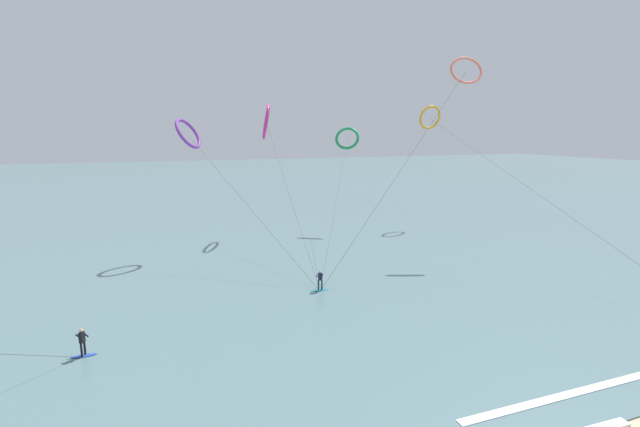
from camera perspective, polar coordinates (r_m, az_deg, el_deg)
sea_water at (r=113.13m, az=-15.41°, el=3.50°), size 400.00×200.00×0.08m
surfer_teal at (r=36.68m, az=0.01°, el=-8.74°), size 1.40×0.63×1.70m
surfer_cobalt at (r=29.95m, az=-28.15°, el=-14.56°), size 1.40×0.71×1.70m
kite_emerald at (r=59.15m, az=3.50°, el=9.58°), size 13.80×23.24×13.57m
kite_magenta at (r=56.45m, az=-6.90°, el=11.62°), size 2.45×24.66×16.36m
kite_amber at (r=64.60m, az=13.98°, el=11.82°), size 4.55×40.11×16.52m
kite_violet at (r=48.53m, az=-16.53°, el=9.77°), size 10.45×18.08×14.31m
kite_coral at (r=51.45m, az=18.20°, el=17.00°), size 21.33×9.22×20.81m
wave_crest_mid at (r=27.17m, az=30.34°, el=-19.18°), size 14.44×0.67×0.12m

